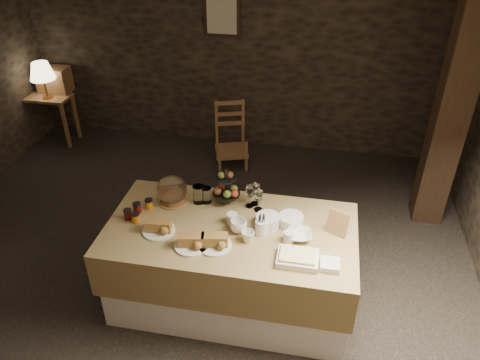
% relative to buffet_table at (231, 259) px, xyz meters
% --- Properties ---
extents(ground_plane, '(5.50, 5.00, 0.01)m').
position_rel_buffet_table_xyz_m(ground_plane, '(-0.54, 0.38, -0.46)').
color(ground_plane, black).
rests_on(ground_plane, ground).
extents(room_shell, '(5.52, 5.02, 2.60)m').
position_rel_buffet_table_xyz_m(room_shell, '(-0.54, 0.38, 1.11)').
color(room_shell, black).
rests_on(room_shell, ground).
extents(buffet_table, '(2.00, 1.06, 0.79)m').
position_rel_buffet_table_xyz_m(buffet_table, '(0.00, 0.00, 0.00)').
color(buffet_table, white).
rests_on(buffet_table, ground_plane).
extents(console_table, '(0.62, 0.36, 0.67)m').
position_rel_buffet_table_xyz_m(console_table, '(-3.04, 2.43, 0.08)').
color(console_table, brown).
rests_on(console_table, ground_plane).
extents(table_lamp, '(0.32, 0.32, 0.48)m').
position_rel_buffet_table_xyz_m(table_lamp, '(-2.99, 2.38, 0.58)').
color(table_lamp, '#A67335').
rests_on(table_lamp, console_table).
extents(wine_rack, '(0.42, 0.26, 0.34)m').
position_rel_buffet_table_xyz_m(wine_rack, '(-2.99, 2.61, 0.38)').
color(wine_rack, brown).
rests_on(wine_rack, console_table).
extents(chair, '(0.49, 0.48, 0.65)m').
position_rel_buffet_table_xyz_m(chair, '(-0.46, 2.28, -0.08)').
color(chair, brown).
rests_on(chair, ground_plane).
extents(timber_column, '(0.30, 0.30, 2.60)m').
position_rel_buffet_table_xyz_m(timber_column, '(1.85, 1.59, 0.84)').
color(timber_column, black).
rests_on(timber_column, ground_plane).
extents(framed_picture, '(0.45, 0.04, 0.55)m').
position_rel_buffet_table_xyz_m(framed_picture, '(-0.69, 2.84, 1.29)').
color(framed_picture, black).
rests_on(framed_picture, room_shell).
extents(plate_stack_a, '(0.19, 0.19, 0.10)m').
position_rel_buffet_table_xyz_m(plate_stack_a, '(0.29, 0.08, 0.39)').
color(plate_stack_a, white).
rests_on(plate_stack_a, buffet_table).
extents(plate_stack_b, '(0.20, 0.20, 0.08)m').
position_rel_buffet_table_xyz_m(plate_stack_b, '(0.47, 0.14, 0.38)').
color(plate_stack_b, white).
rests_on(plate_stack_b, buffet_table).
extents(cutlery_holder, '(0.10, 0.10, 0.12)m').
position_rel_buffet_table_xyz_m(cutlery_holder, '(0.25, -0.02, 0.40)').
color(cutlery_holder, white).
rests_on(cutlery_holder, buffet_table).
extents(cup_a, '(0.14, 0.14, 0.11)m').
position_rel_buffet_table_xyz_m(cup_a, '(0.07, -0.03, 0.39)').
color(cup_a, white).
rests_on(cup_a, buffet_table).
extents(cup_b, '(0.12, 0.12, 0.09)m').
position_rel_buffet_table_xyz_m(cup_b, '(0.16, -0.13, 0.38)').
color(cup_b, white).
rests_on(cup_b, buffet_table).
extents(mug_c, '(0.09, 0.09, 0.09)m').
position_rel_buffet_table_xyz_m(mug_c, '(0.00, 0.06, 0.38)').
color(mug_c, white).
rests_on(mug_c, buffet_table).
extents(mug_d, '(0.08, 0.08, 0.09)m').
position_rel_buffet_table_xyz_m(mug_d, '(0.47, -0.07, 0.38)').
color(mug_d, white).
rests_on(mug_d, buffet_table).
extents(bowl, '(0.22, 0.22, 0.05)m').
position_rel_buffet_table_xyz_m(bowl, '(0.55, -0.02, 0.36)').
color(bowl, white).
rests_on(bowl, buffet_table).
extents(cake_dome, '(0.26, 0.26, 0.26)m').
position_rel_buffet_table_xyz_m(cake_dome, '(-0.56, 0.26, 0.44)').
color(cake_dome, brown).
rests_on(cake_dome, buffet_table).
extents(fruit_stand, '(0.24, 0.24, 0.34)m').
position_rel_buffet_table_xyz_m(fruit_stand, '(-0.10, 0.34, 0.47)').
color(fruit_stand, black).
rests_on(fruit_stand, buffet_table).
extents(bread_platter_left, '(0.26, 0.26, 0.11)m').
position_rel_buffet_table_xyz_m(bread_platter_left, '(-0.55, -0.15, 0.38)').
color(bread_platter_left, white).
rests_on(bread_platter_left, buffet_table).
extents(bread_platter_center, '(0.26, 0.26, 0.11)m').
position_rel_buffet_table_xyz_m(bread_platter_center, '(-0.25, -0.27, 0.38)').
color(bread_platter_center, white).
rests_on(bread_platter_center, buffet_table).
extents(bread_platter_right, '(0.26, 0.26, 0.11)m').
position_rel_buffet_table_xyz_m(bread_platter_right, '(-0.07, -0.23, 0.38)').
color(bread_platter_right, white).
rests_on(bread_platter_right, buffet_table).
extents(jam_jars, '(0.18, 0.26, 0.07)m').
position_rel_buffet_table_xyz_m(jam_jars, '(-0.79, 0.02, 0.37)').
color(jam_jars, '#520D0B').
rests_on(jam_jars, buffet_table).
extents(tart_dish, '(0.30, 0.22, 0.07)m').
position_rel_buffet_table_xyz_m(tart_dish, '(0.56, -0.28, 0.37)').
color(tart_dish, white).
rests_on(tart_dish, buffet_table).
extents(square_dish, '(0.14, 0.14, 0.04)m').
position_rel_buffet_table_xyz_m(square_dish, '(0.79, -0.30, 0.36)').
color(square_dish, white).
rests_on(square_dish, buffet_table).
extents(menu_frame, '(0.18, 0.13, 0.22)m').
position_rel_buffet_table_xyz_m(menu_frame, '(0.83, 0.09, 0.43)').
color(menu_frame, brown).
rests_on(menu_frame, buffet_table).
extents(storage_jar_a, '(0.10, 0.10, 0.16)m').
position_rel_buffet_table_xyz_m(storage_jar_a, '(-0.34, 0.30, 0.42)').
color(storage_jar_a, white).
rests_on(storage_jar_a, buffet_table).
extents(storage_jar_b, '(0.09, 0.09, 0.14)m').
position_rel_buffet_table_xyz_m(storage_jar_b, '(-0.28, 0.31, 0.41)').
color(storage_jar_b, white).
rests_on(storage_jar_b, buffet_table).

